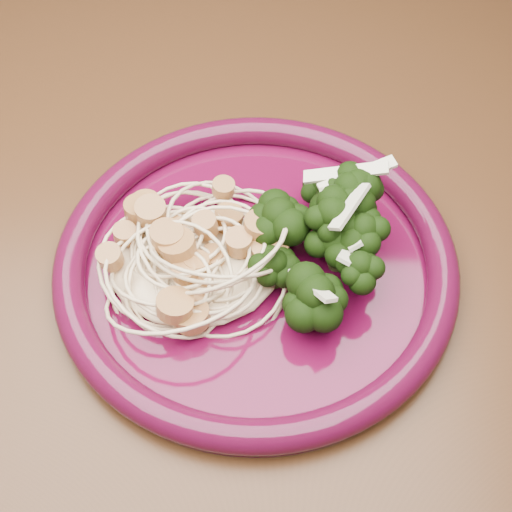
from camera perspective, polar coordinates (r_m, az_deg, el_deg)
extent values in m
plane|color=brown|center=(1.29, 1.15, -19.15)|extent=(3.50, 3.50, 0.00)
cube|color=#472814|center=(0.63, 2.21, 1.29)|extent=(1.20, 0.80, 0.04)
cylinder|color=#470623|center=(0.59, 0.00, -0.96)|extent=(0.35, 0.35, 0.01)
torus|color=#470C27|center=(0.58, 0.00, -0.34)|extent=(0.36, 0.36, 0.03)
ellipsoid|color=beige|center=(0.57, -4.99, -0.11)|extent=(0.15, 0.13, 0.03)
ellipsoid|color=black|center=(0.57, 6.16, 1.28)|extent=(0.11, 0.17, 0.06)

